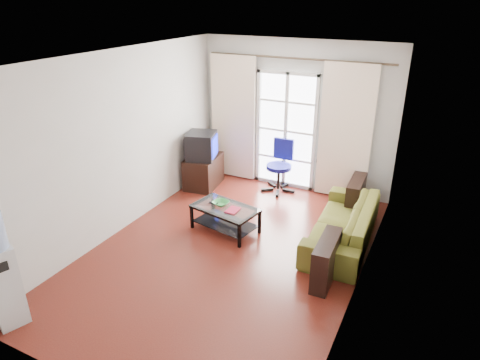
% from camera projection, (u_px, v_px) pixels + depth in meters
% --- Properties ---
extents(floor, '(5.20, 5.20, 0.00)m').
position_uv_depth(floor, '(229.00, 252.00, 6.11)').
color(floor, maroon).
rests_on(floor, ground).
extents(ceiling, '(5.20, 5.20, 0.00)m').
position_uv_depth(ceiling, '(226.00, 57.00, 5.03)').
color(ceiling, white).
rests_on(ceiling, wall_back).
extents(wall_back, '(3.60, 0.02, 2.70)m').
position_uv_depth(wall_back, '(295.00, 116.00, 7.70)').
color(wall_back, beige).
rests_on(wall_back, floor).
extents(wall_front, '(3.60, 0.02, 2.70)m').
position_uv_depth(wall_front, '(76.00, 270.00, 3.44)').
color(wall_front, beige).
rests_on(wall_front, floor).
extents(wall_left, '(0.02, 5.20, 2.70)m').
position_uv_depth(wall_left, '(120.00, 144.00, 6.30)').
color(wall_left, beige).
rests_on(wall_left, floor).
extents(wall_right, '(0.02, 5.20, 2.70)m').
position_uv_depth(wall_right, '(368.00, 190.00, 4.83)').
color(wall_right, beige).
rests_on(wall_right, floor).
extents(french_door, '(1.16, 0.06, 2.15)m').
position_uv_depth(french_door, '(286.00, 131.00, 7.83)').
color(french_door, white).
rests_on(french_door, wall_back).
extents(curtain_rod, '(3.30, 0.04, 0.04)m').
position_uv_depth(curtain_rod, '(297.00, 58.00, 7.20)').
color(curtain_rod, '#4C3F2D').
rests_on(curtain_rod, wall_back).
extents(curtain_left, '(0.90, 0.07, 2.35)m').
position_uv_depth(curtain_left, '(233.00, 118.00, 8.15)').
color(curtain_left, '#FFE9CD').
rests_on(curtain_left, curtain_rod).
extents(curtain_right, '(0.90, 0.07, 2.35)m').
position_uv_depth(curtain_right, '(345.00, 133.00, 7.27)').
color(curtain_right, '#FFE9CD').
rests_on(curtain_right, curtain_rod).
extents(radiator, '(0.64, 0.12, 0.64)m').
position_uv_depth(radiator, '(333.00, 178.00, 7.70)').
color(radiator, gray).
rests_on(radiator, floor).
extents(sofa, '(2.09, 0.96, 0.59)m').
position_uv_depth(sofa, '(343.00, 223.00, 6.26)').
color(sofa, brown).
rests_on(sofa, floor).
extents(coffee_table, '(1.08, 0.74, 0.40)m').
position_uv_depth(coffee_table, '(225.00, 216.00, 6.56)').
color(coffee_table, silver).
rests_on(coffee_table, floor).
extents(bowl, '(0.36, 0.36, 0.06)m').
position_uv_depth(bowl, '(221.00, 203.00, 6.56)').
color(bowl, '#368C32').
rests_on(bowl, coffee_table).
extents(book, '(0.18, 0.24, 0.02)m').
position_uv_depth(book, '(228.00, 209.00, 6.42)').
color(book, maroon).
rests_on(book, coffee_table).
extents(remote, '(0.15, 0.07, 0.02)m').
position_uv_depth(remote, '(213.00, 203.00, 6.61)').
color(remote, black).
rests_on(remote, coffee_table).
extents(tv_stand, '(0.63, 0.86, 0.59)m').
position_uv_depth(tv_stand, '(204.00, 171.00, 8.10)').
color(tv_stand, black).
rests_on(tv_stand, floor).
extents(crt_tv, '(0.64, 0.65, 0.49)m').
position_uv_depth(crt_tv, '(200.00, 146.00, 7.82)').
color(crt_tv, black).
rests_on(crt_tv, tv_stand).
extents(task_chair, '(0.65, 0.65, 0.95)m').
position_uv_depth(task_chair, '(279.00, 176.00, 7.93)').
color(task_chair, black).
rests_on(task_chair, floor).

